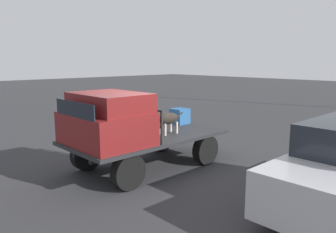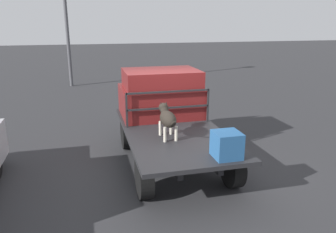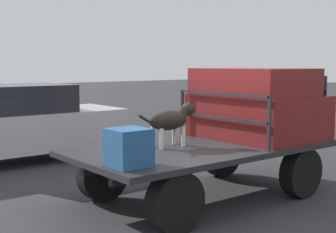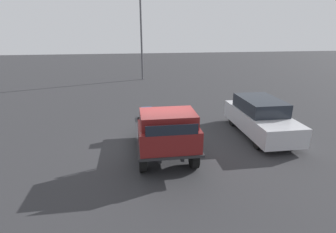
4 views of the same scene
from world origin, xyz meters
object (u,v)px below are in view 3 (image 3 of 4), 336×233
cargo_crate (129,147)px  dog (172,119)px  parked_sedan (19,123)px  flatbed_truck (203,159)px

cargo_crate → dog: bearing=30.7°
parked_sedan → dog: bearing=-85.6°
parked_sedan → cargo_crate: bearing=-101.5°
cargo_crate → parked_sedan: 4.92m
flatbed_truck → parked_sedan: size_ratio=0.95×
parked_sedan → flatbed_truck: bearing=-80.7°
flatbed_truck → dog: dog is taller
cargo_crate → parked_sedan: bearing=84.1°
dog → flatbed_truck: bearing=-27.8°
flatbed_truck → cargo_crate: 1.80m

